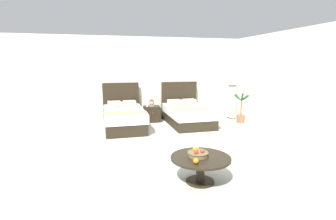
# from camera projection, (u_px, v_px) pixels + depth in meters

# --- Properties ---
(ground_plane) EXTENTS (10.38, 10.39, 0.02)m
(ground_plane) POSITION_uv_depth(u_px,v_px,m) (176.00, 148.00, 5.99)
(ground_plane) COLOR #B2BAAB
(wall_back) EXTENTS (10.38, 0.12, 2.84)m
(wall_back) POSITION_uv_depth(u_px,v_px,m) (149.00, 79.00, 8.97)
(wall_back) COLOR white
(wall_back) RESTS_ON ground
(wall_side_right) EXTENTS (0.12, 5.99, 2.84)m
(wall_side_right) POSITION_uv_depth(u_px,v_px,m) (292.00, 83.00, 6.94)
(wall_side_right) COLOR silver
(wall_side_right) RESTS_ON ground
(bed_near_window) EXTENTS (1.20, 2.15, 1.31)m
(bed_near_window) POSITION_uv_depth(u_px,v_px,m) (124.00, 117.00, 7.78)
(bed_near_window) COLOR black
(bed_near_window) RESTS_ON ground
(bed_near_corner) EXTENTS (1.28, 2.05, 1.31)m
(bed_near_corner) POSITION_uv_depth(u_px,v_px,m) (187.00, 114.00, 8.28)
(bed_near_corner) COLOR black
(bed_near_corner) RESTS_ON ground
(nightstand) EXTENTS (0.52, 0.42, 0.53)m
(nightstand) POSITION_uv_depth(u_px,v_px,m) (152.00, 114.00, 8.62)
(nightstand) COLOR black
(nightstand) RESTS_ON ground
(table_lamp) EXTENTS (0.34, 0.34, 0.43)m
(table_lamp) POSITION_uv_depth(u_px,v_px,m) (152.00, 98.00, 8.54)
(table_lamp) COLOR tan
(table_lamp) RESTS_ON nightstand
(vase) EXTENTS (0.07, 0.07, 0.20)m
(vase) POSITION_uv_depth(u_px,v_px,m) (147.00, 104.00, 8.48)
(vase) COLOR silver
(vase) RESTS_ON nightstand
(coffee_table) EXTENTS (0.99, 0.99, 0.44)m
(coffee_table) POSITION_uv_depth(u_px,v_px,m) (200.00, 163.00, 4.19)
(coffee_table) COLOR black
(coffee_table) RESTS_ON ground
(fruit_bowl) EXTENTS (0.35, 0.35, 0.14)m
(fruit_bowl) POSITION_uv_depth(u_px,v_px,m) (198.00, 153.00, 4.19)
(fruit_bowl) COLOR brown
(fruit_bowl) RESTS_ON coffee_table
(loose_apple) EXTENTS (0.07, 0.07, 0.07)m
(loose_apple) POSITION_uv_depth(u_px,v_px,m) (197.00, 149.00, 4.45)
(loose_apple) COLOR #87AF3C
(loose_apple) RESTS_ON coffee_table
(loose_orange) EXTENTS (0.09, 0.09, 0.09)m
(loose_orange) POSITION_uv_depth(u_px,v_px,m) (196.00, 161.00, 3.88)
(loose_orange) COLOR orange
(loose_orange) RESTS_ON coffee_table
(floor_lamp_corner) EXTENTS (0.24, 0.24, 1.18)m
(floor_lamp_corner) POSITION_uv_depth(u_px,v_px,m) (232.00, 102.00, 9.15)
(floor_lamp_corner) COLOR #292D11
(floor_lamp_corner) RESTS_ON ground
(potted_palm) EXTENTS (0.55, 0.59, 1.05)m
(potted_palm) POSITION_uv_depth(u_px,v_px,m) (241.00, 113.00, 8.47)
(potted_palm) COLOR brown
(potted_palm) RESTS_ON ground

